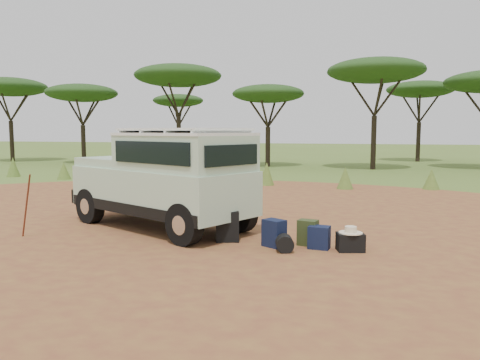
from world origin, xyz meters
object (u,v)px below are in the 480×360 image
(backpack_navy, at_px, (274,233))
(backpack_olive, at_px, (308,233))
(safari_vehicle, at_px, (165,181))
(duffel_navy, at_px, (319,237))
(walking_staff, at_px, (26,206))
(hard_case, at_px, (350,242))
(backpack_black, at_px, (227,226))

(backpack_navy, distance_m, backpack_olive, 0.64)
(safari_vehicle, distance_m, duffel_navy, 3.61)
(backpack_navy, xyz_separation_m, duffel_navy, (0.80, 0.08, -0.04))
(walking_staff, bearing_deg, duffel_navy, -56.43)
(walking_staff, height_order, backpack_navy, walking_staff)
(backpack_navy, bearing_deg, safari_vehicle, -170.04)
(backpack_olive, relative_size, duffel_navy, 1.15)
(walking_staff, bearing_deg, hard_case, -57.32)
(hard_case, bearing_deg, backpack_navy, 165.86)
(backpack_olive, distance_m, hard_case, 0.81)
(walking_staff, distance_m, hard_case, 6.21)
(duffel_navy, bearing_deg, walking_staff, -167.18)
(walking_staff, height_order, duffel_navy, walking_staff)
(backpack_olive, bearing_deg, backpack_black, -164.76)
(safari_vehicle, height_order, backpack_navy, safari_vehicle)
(backpack_navy, xyz_separation_m, hard_case, (1.35, 0.05, -0.09))
(backpack_olive, bearing_deg, walking_staff, -158.49)
(safari_vehicle, relative_size, hard_case, 10.26)
(backpack_black, relative_size, hard_case, 1.29)
(backpack_olive, height_order, hard_case, backpack_olive)
(backpack_navy, relative_size, duffel_navy, 1.22)
(backpack_navy, height_order, hard_case, backpack_navy)
(backpack_black, distance_m, backpack_navy, 0.96)
(safari_vehicle, xyz_separation_m, backpack_navy, (2.59, -0.98, -0.79))
(backpack_black, bearing_deg, backpack_olive, -15.83)
(safari_vehicle, relative_size, backpack_olive, 9.84)
(duffel_navy, bearing_deg, backpack_black, -177.74)
(backpack_olive, distance_m, duffel_navy, 0.30)
(hard_case, bearing_deg, backpack_black, 160.41)
(walking_staff, relative_size, backpack_black, 2.28)
(hard_case, bearing_deg, duffel_navy, 160.73)
(safari_vehicle, bearing_deg, backpack_black, 0.01)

